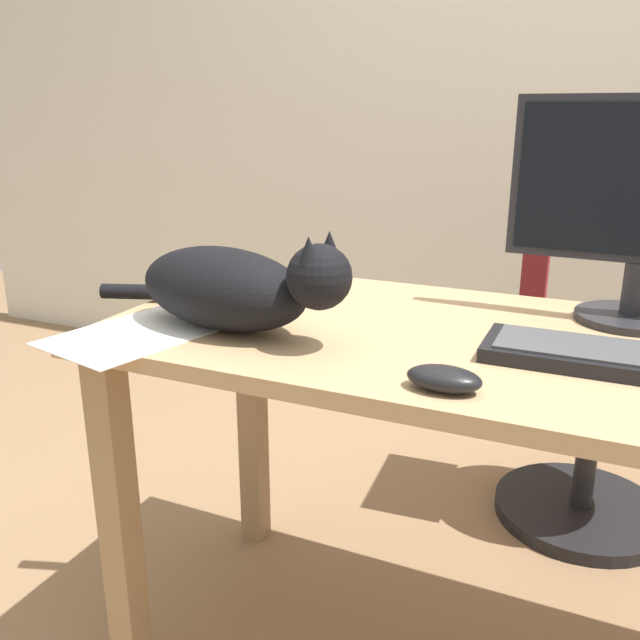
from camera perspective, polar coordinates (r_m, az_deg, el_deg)
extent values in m
cube|color=beige|center=(2.67, 21.99, 19.68)|extent=(6.00, 0.04, 2.60)
cube|color=tan|center=(1.22, 15.26, -2.42)|extent=(1.45, 0.65, 0.03)
cube|color=#977752|center=(1.43, -16.70, -16.33)|extent=(0.06, 0.06, 0.73)
cube|color=#977752|center=(1.80, -5.76, -8.21)|extent=(0.06, 0.06, 0.73)
cylinder|color=black|center=(2.18, 21.24, -14.85)|extent=(0.48, 0.48, 0.04)
cylinder|color=black|center=(2.08, 21.85, -10.13)|extent=(0.06, 0.06, 0.44)
cylinder|color=maroon|center=(1.98, 22.66, -3.66)|extent=(0.44, 0.44, 0.06)
cube|color=maroon|center=(1.92, 17.89, 3.36)|extent=(0.08, 0.36, 0.40)
cylinder|color=#232328|center=(1.41, 24.84, 0.18)|extent=(0.20, 0.20, 0.01)
cylinder|color=#232328|center=(1.39, 25.14, 2.44)|extent=(0.04, 0.04, 0.10)
cube|color=black|center=(1.15, 24.73, -3.16)|extent=(0.44, 0.15, 0.02)
cube|color=#444447|center=(1.15, 24.82, -2.51)|extent=(0.40, 0.12, 0.00)
ellipsoid|color=black|center=(1.24, -8.30, 2.70)|extent=(0.39, 0.24, 0.15)
sphere|color=black|center=(1.10, -0.07, 3.68)|extent=(0.11, 0.11, 0.11)
cone|color=black|center=(1.11, 0.81, 6.47)|extent=(0.04, 0.04, 0.04)
cone|color=black|center=(1.06, -0.98, 5.95)|extent=(0.04, 0.04, 0.04)
cylinder|color=black|center=(1.46, -14.80, 2.33)|extent=(0.18, 0.09, 0.03)
ellipsoid|color=black|center=(0.98, 10.52, -4.92)|extent=(0.11, 0.06, 0.04)
cube|color=white|center=(1.25, -15.50, -1.16)|extent=(0.27, 0.34, 0.00)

